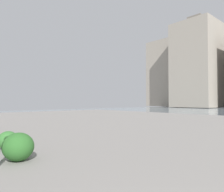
{
  "coord_description": "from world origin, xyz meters",
  "views": [
    {
      "loc": [
        0.49,
        1.09,
        1.74
      ],
      "look_at": [
        9.49,
        -6.84,
        2.06
      ],
      "focal_mm": 32.78,
      "sensor_mm": 36.0,
      "label": 1
    }
  ],
  "objects": [
    {
      "name": "shrub_wide",
      "position": [
        6.83,
        -0.83,
        0.41
      ],
      "size": [
        0.97,
        0.87,
        0.82
      ],
      "color": "#2D6628",
      "rests_on": "ground"
    },
    {
      "name": "building_annex",
      "position": [
        30.75,
        -61.62,
        13.21
      ],
      "size": [
        12.38,
        13.65,
        28.47
      ],
      "color": "#9E9384",
      "rests_on": "ground"
    },
    {
      "name": "building_highrise",
      "position": [
        45.28,
        -68.95,
        12.43
      ],
      "size": [
        13.2,
        13.78,
        24.87
      ],
      "color": "#9E9384",
      "rests_on": "ground"
    },
    {
      "name": "shrub_round",
      "position": [
        8.62,
        -1.0,
        0.33
      ],
      "size": [
        0.77,
        0.69,
        0.65
      ],
      "color": "#387533",
      "rests_on": "ground"
    }
  ]
}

